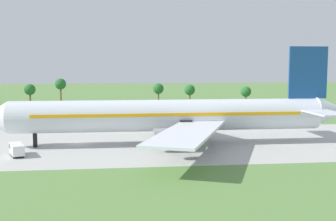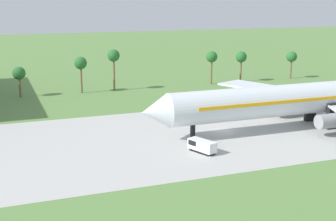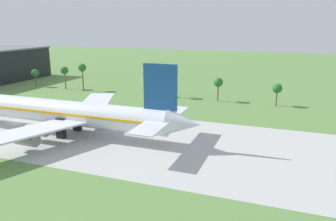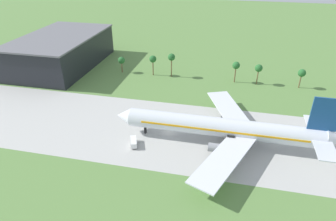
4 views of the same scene
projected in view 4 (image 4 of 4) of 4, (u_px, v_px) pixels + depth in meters
name	position (u px, v px, depth m)	size (l,w,h in m)	color
ground_plane	(169.00, 132.00, 108.92)	(600.00, 600.00, 0.00)	#5B8442
taxiway_strip	(169.00, 132.00, 108.92)	(320.00, 44.00, 0.02)	#B2B2AD
jet_airliner	(227.00, 128.00, 99.86)	(77.47, 61.67, 20.43)	silver
baggage_tug	(134.00, 142.00, 101.35)	(3.83, 5.84, 2.22)	black
terminal_building	(61.00, 51.00, 164.06)	(36.72, 61.20, 16.88)	black
palm_tree_row	(224.00, 66.00, 145.38)	(114.15, 3.60, 12.24)	brown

